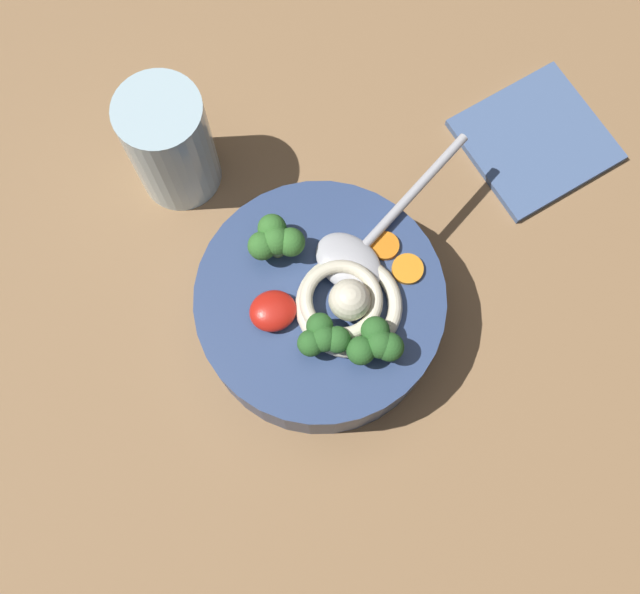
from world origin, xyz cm
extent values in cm
cube|color=#936D47|center=(0.00, 0.00, 1.28)|extent=(106.36, 106.36, 2.55)
cylinder|color=#334775|center=(3.04, 2.50, 6.04)|extent=(20.65, 20.65, 6.98)
cylinder|color=#B27A33|center=(3.04, 2.50, 6.32)|extent=(18.17, 18.17, 6.42)
torus|color=beige|center=(1.10, 4.02, 10.12)|extent=(8.62, 8.62, 1.19)
torus|color=beige|center=(1.66, 3.65, 11.07)|extent=(9.23, 9.23, 1.07)
sphere|color=beige|center=(1.10, 4.02, 11.67)|extent=(3.34, 3.34, 3.34)
ellipsoid|color=#B7B7BC|center=(-0.06, 0.64, 10.33)|extent=(6.86, 7.41, 1.60)
cylinder|color=#B7B7BC|center=(-6.49, -3.22, 10.33)|extent=(13.28, 8.40, 0.80)
ellipsoid|color=red|center=(7.04, 2.69, 10.38)|extent=(3.79, 3.41, 1.71)
cylinder|color=#7A9E60|center=(5.16, -2.33, 10.17)|extent=(1.20, 1.20, 1.28)
sphere|color=#38752D|center=(5.16, -2.33, 11.99)|extent=(2.35, 2.35, 2.35)
sphere|color=#38752D|center=(6.33, -2.33, 11.77)|extent=(2.35, 2.35, 2.35)
sphere|color=#38752D|center=(4.09, -1.90, 11.88)|extent=(2.35, 2.35, 2.35)
sphere|color=#38752D|center=(5.16, -3.50, 11.82)|extent=(2.35, 2.35, 2.35)
cylinder|color=#7A9E60|center=(0.42, 8.13, 10.15)|extent=(1.16, 1.16, 1.24)
sphere|color=#2D6628|center=(0.42, 8.13, 11.90)|extent=(2.27, 2.27, 2.27)
sphere|color=#2D6628|center=(1.56, 8.13, 11.70)|extent=(2.27, 2.27, 2.27)
sphere|color=#2D6628|center=(-0.61, 8.54, 11.80)|extent=(2.27, 2.27, 2.27)
sphere|color=#2D6628|center=(0.42, 6.99, 11.74)|extent=(2.27, 2.27, 2.27)
cylinder|color=#7A9E60|center=(3.96, 6.36, 10.11)|extent=(1.08, 1.08, 1.16)
sphere|color=#2D6628|center=(3.96, 6.36, 11.75)|extent=(2.12, 2.12, 2.12)
sphere|color=#2D6628|center=(5.03, 6.36, 11.56)|extent=(2.12, 2.12, 2.12)
sphere|color=#2D6628|center=(3.00, 6.75, 11.65)|extent=(2.12, 2.12, 2.12)
sphere|color=#2D6628|center=(3.96, 5.30, 11.60)|extent=(2.12, 2.12, 2.12)
cylinder|color=orange|center=(-4.48, 2.47, 9.75)|extent=(2.60, 2.60, 0.45)
cylinder|color=orange|center=(-3.34, 0.32, 9.78)|extent=(2.42, 2.42, 0.49)
cylinder|color=silver|center=(11.20, -15.03, 8.58)|extent=(7.50, 7.50, 12.06)
cube|color=#4C6693|center=(-22.03, -7.96, 2.95)|extent=(15.13, 14.64, 0.80)
camera|label=1|loc=(8.25, 18.78, 68.24)|focal=42.37mm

